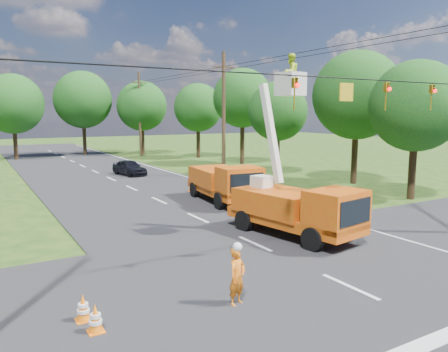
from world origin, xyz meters
TOP-DOWN VIEW (x-y plane):
  - ground at (0.00, 20.00)m, footprint 140.00×140.00m
  - road_main at (0.00, 20.00)m, footprint 12.00×100.00m
  - road_cross at (0.00, 2.00)m, footprint 56.00×10.00m
  - edge_line at (5.60, 20.00)m, footprint 0.12×90.00m
  - bucket_truck at (2.17, 5.13)m, footprint 3.19×6.27m
  - second_truck at (3.22, 12.81)m, footprint 2.95×6.31m
  - ground_worker at (-3.49, 0.72)m, footprint 0.69×0.58m
  - distant_car at (2.01, 26.56)m, footprint 2.22×4.06m
  - traffic_cone_2 at (1.38, 7.82)m, footprint 0.38×0.38m
  - traffic_cone_3 at (2.77, 10.86)m, footprint 0.38×0.38m
  - traffic_cone_4 at (-7.19, 1.09)m, footprint 0.38×0.38m
  - traffic_cone_5 at (-7.30, 1.83)m, footprint 0.38×0.38m
  - traffic_cone_7 at (3.09, 17.05)m, footprint 0.38×0.38m
  - pole_right_mid at (8.50, 22.00)m, footprint 1.80×0.30m
  - pole_right_far at (8.50, 42.00)m, footprint 1.80×0.30m
  - signal_span at (2.23, 1.99)m, footprint 18.00×0.29m
  - tree_right_a at (13.50, 8.00)m, footprint 5.40×5.40m
  - tree_right_b at (15.00, 14.00)m, footprint 6.40×6.40m
  - tree_right_c at (13.20, 21.00)m, footprint 5.00×5.00m
  - tree_right_d at (14.80, 29.00)m, footprint 6.00×6.00m
  - tree_right_e at (13.80, 37.00)m, footprint 5.60×5.60m
  - tree_far_a at (-5.00, 45.00)m, footprint 6.60×6.60m
  - tree_far_b at (3.00, 47.00)m, footprint 7.00×7.00m
  - tree_far_c at (9.50, 44.00)m, footprint 6.20×6.20m

SIDE VIEW (x-z plane):
  - ground at x=0.00m, z-range 0.00..0.00m
  - road_main at x=0.00m, z-range -0.03..0.03m
  - road_cross at x=0.00m, z-range -0.04..0.04m
  - edge_line at x=5.60m, z-range -0.01..0.01m
  - traffic_cone_2 at x=1.38m, z-range 0.00..0.71m
  - traffic_cone_3 at x=2.77m, z-range 0.00..0.71m
  - traffic_cone_4 at x=-7.19m, z-range 0.00..0.71m
  - traffic_cone_5 at x=-7.30m, z-range 0.00..0.71m
  - traffic_cone_7 at x=3.09m, z-range 0.00..0.71m
  - distant_car at x=2.01m, z-range 0.00..1.31m
  - ground_worker at x=-3.49m, z-range 0.00..1.60m
  - second_truck at x=3.22m, z-range 0.05..2.33m
  - bucket_truck at x=2.17m, z-range -2.20..5.37m
  - pole_right_mid at x=8.50m, z-range 0.11..10.11m
  - pole_right_far at x=8.50m, z-range 0.11..10.11m
  - tree_right_c at x=13.20m, z-range 1.40..9.23m
  - tree_right_a at x=13.50m, z-range 1.42..9.70m
  - tree_right_e at x=13.80m, z-range 1.50..10.12m
  - signal_span at x=2.23m, z-range 5.34..6.41m
  - tree_far_c at x=9.50m, z-range 1.47..10.65m
  - tree_far_a at x=-5.00m, z-range 1.44..10.94m
  - tree_right_b at x=15.00m, z-range 1.61..11.26m
  - tree_right_d at x=14.80m, z-range 1.83..11.53m
  - tree_far_b at x=3.00m, z-range 1.65..11.97m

